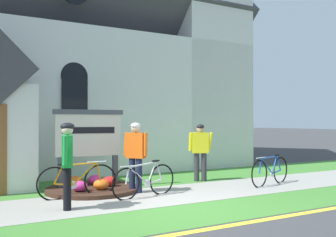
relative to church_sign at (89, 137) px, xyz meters
The scene contains 15 objects.
ground 1.99m from the church_sign, 45.02° to the left, with size 140.00×140.00×0.00m, color #3D3D3F.
sidewalk_slab 2.08m from the church_sign, 86.99° to the right, with size 32.00×2.09×0.01m, color #99968E.
grass_verge 3.66m from the church_sign, 88.58° to the right, with size 32.00×1.52×0.01m, color #427F33.
church_lawn 1.44m from the church_sign, 81.87° to the left, with size 24.00×2.32×0.01m, color #427F33.
curb_paint_stripe 4.53m from the church_sign, 88.88° to the right, with size 28.00×0.16×0.01m, color yellow.
church_building 7.45m from the church_sign, 86.64° to the left, with size 14.22×12.36×12.44m.
church_sign is the anchor object (origin of this frame).
flower_bed 1.27m from the church_sign, 90.87° to the right, with size 2.24×2.24×0.34m.
bicycle_green 4.88m from the church_sign, 21.01° to the right, with size 1.75×0.53×0.82m.
bicycle_blue 2.01m from the church_sign, 62.17° to the right, with size 1.70×0.41×0.84m.
bicycle_red 1.46m from the church_sign, 118.89° to the right, with size 1.77×0.10×0.82m.
cyclist_in_yellow_jersey 1.37m from the church_sign, 50.80° to the right, with size 0.45×0.63×1.67m.
cyclist_in_blue_jersey 3.20m from the church_sign, ahead, with size 0.56×0.47×1.62m.
cyclist_in_red_jersey 2.26m from the church_sign, 116.72° to the right, with size 0.31×0.67×1.68m.
roadside_conifer 9.03m from the church_sign, 37.48° to the left, with size 3.03×3.03×6.74m.
Camera 1 is at (-3.76, -6.23, 1.69)m, focal length 39.75 mm.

